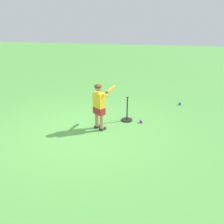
{
  "coord_description": "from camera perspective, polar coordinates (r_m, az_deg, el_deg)",
  "views": [
    {
      "loc": [
        4.36,
        1.67,
        2.37
      ],
      "look_at": [
        -0.28,
        0.65,
        0.45
      ],
      "focal_mm": 36.69,
      "sensor_mm": 36.0,
      "label": 1
    }
  ],
  "objects": [
    {
      "name": "play_ball_far_left",
      "position": [
        5.7,
        7.28,
        -2.29
      ],
      "size": [
        0.08,
        0.08,
        0.08
      ],
      "primitive_type": "sphere",
      "color": "purple",
      "rests_on": "ground"
    },
    {
      "name": "batting_tee",
      "position": [
        5.77,
        3.75,
        -1.16
      ],
      "size": [
        0.28,
        0.28,
        0.62
      ],
      "color": "black",
      "rests_on": "ground"
    },
    {
      "name": "play_ball_near_batter",
      "position": [
        7.14,
        16.6,
        2.02
      ],
      "size": [
        0.08,
        0.08,
        0.08
      ],
      "primitive_type": "sphere",
      "color": "blue",
      "rests_on": "ground"
    },
    {
      "name": "ground_plane",
      "position": [
        5.24,
        -7.63,
        -5.1
      ],
      "size": [
        40.0,
        40.0,
        0.0
      ],
      "primitive_type": "plane",
      "color": "#519942"
    },
    {
      "name": "child_batter",
      "position": [
        5.14,
        -3.06,
        2.44
      ],
      "size": [
        0.76,
        0.41,
        1.08
      ],
      "color": "#232328",
      "rests_on": "ground"
    }
  ]
}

